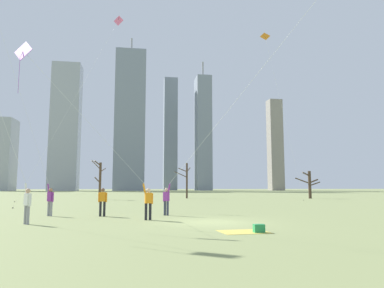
{
  "coord_description": "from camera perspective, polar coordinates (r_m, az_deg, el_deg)",
  "views": [
    {
      "loc": [
        -3.57,
        -17.09,
        1.72
      ],
      "look_at": [
        0.0,
        6.0,
        4.49
      ],
      "focal_mm": 33.4,
      "sensor_mm": 36.0,
      "label": 1
    }
  ],
  "objects": [
    {
      "name": "bare_tree_center",
      "position": [
        53.59,
        18.27,
        -6.04
      ],
      "size": [
        3.23,
        1.41,
        3.87
      ],
      "color": "#423326",
      "rests_on": "ground"
    },
    {
      "name": "kite_flyer_far_back_teal",
      "position": [
        20.47,
        0.38,
        -3.09
      ],
      "size": [
        10.65,
        9.88,
        15.94
      ],
      "color": "#33384C",
      "rests_on": "ground"
    },
    {
      "name": "kite_flyer_midfield_center_yellow",
      "position": [
        18.92,
        -26.6,
        -2.7
      ],
      "size": [
        5.53,
        3.55,
        12.71
      ],
      "color": "gray",
      "rests_on": "ground"
    },
    {
      "name": "skyline_mid_tower_left",
      "position": [
        155.32,
        -3.47,
        1.68
      ],
      "size": [
        5.79,
        5.07,
        48.97
      ],
      "color": "gray",
      "rests_on": "ground"
    },
    {
      "name": "bare_tree_rightmost",
      "position": [
        51.61,
        -0.91,
        -5.65
      ],
      "size": [
        2.53,
        1.36,
        5.06
      ],
      "color": "#423326",
      "rests_on": "ground"
    },
    {
      "name": "distant_kite_high_overhead_pink",
      "position": [
        33.36,
        -13.45,
        15.64
      ],
      "size": [
        8.18,
        0.94,
        16.78
      ],
      "color": "pink",
      "rests_on": "ground"
    },
    {
      "name": "skyline_tall_tower",
      "position": [
        143.09,
        -9.88,
        3.83
      ],
      "size": [
        11.8,
        8.76,
        61.29
      ],
      "color": "gray",
      "rests_on": "ground"
    },
    {
      "name": "skyline_wide_slab",
      "position": [
        153.85,
        13.14,
        -0.11
      ],
      "size": [
        5.48,
        5.24,
        38.16
      ],
      "color": "gray",
      "rests_on": "ground"
    },
    {
      "name": "picnic_spot",
      "position": [
        13.99,
        9.61,
        -13.36
      ],
      "size": [
        1.91,
        1.54,
        0.31
      ],
      "color": "#D8BF4C",
      "rests_on": "ground"
    },
    {
      "name": "skyline_squat_block",
      "position": [
        145.76,
        -19.54,
        2.64
      ],
      "size": [
        10.5,
        8.18,
        49.08
      ],
      "color": "#9EA3AD",
      "rests_on": "ground"
    },
    {
      "name": "distant_kite_drifting_right_orange",
      "position": [
        47.98,
        11.96,
        14.98
      ],
      "size": [
        4.9,
        0.68,
        21.34
      ],
      "color": "orange",
      "rests_on": "ground"
    },
    {
      "name": "bystander_far_off_by_trees",
      "position": [
        21.47,
        -14.09,
        -8.74
      ],
      "size": [
        0.51,
        0.22,
        1.62
      ],
      "color": "black",
      "rests_on": "ground"
    },
    {
      "name": "skyline_short_annex",
      "position": [
        150.62,
        -28.07,
        -1.5
      ],
      "size": [
        8.35,
        9.93,
        26.89
      ],
      "color": "#9EA3AD",
      "rests_on": "ground"
    },
    {
      "name": "skyline_mid_tower_right",
      "position": [
        149.97,
        1.77,
        1.77
      ],
      "size": [
        6.16,
        9.13,
        54.9
      ],
      "color": "gray",
      "rests_on": "ground"
    },
    {
      "name": "bare_tree_far_right_edge",
      "position": [
        48.65,
        -14.52,
        -5.47
      ],
      "size": [
        1.78,
        1.75,
        5.13
      ],
      "color": "#4C3828",
      "rests_on": "ground"
    },
    {
      "name": "kite_flyer_foreground_left_blue",
      "position": [
        24.04,
        -24.2,
        0.78
      ],
      "size": [
        8.63,
        5.75,
        21.88
      ],
      "color": "gray",
      "rests_on": "ground"
    },
    {
      "name": "kite_flyer_foreground_right_purple",
      "position": [
        19.06,
        -11.61,
        -3.51
      ],
      "size": [
        7.74,
        1.86,
        9.77
      ],
      "color": "black",
      "rests_on": "ground"
    },
    {
      "name": "ground_plane",
      "position": [
        17.55,
        3.06,
        -12.39
      ],
      "size": [
        400.0,
        400.0,
        0.0
      ],
      "primitive_type": "plane",
      "color": "#848E56"
    }
  ]
}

